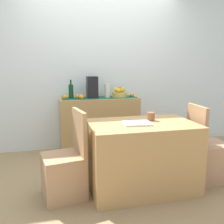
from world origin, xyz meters
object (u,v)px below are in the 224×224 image
Objects in this scene: wine_bottle at (71,91)px; fruit_bowl at (119,94)px; ceramic_vase at (107,91)px; chair_by_corner at (207,158)px; dining_table at (141,156)px; chair_near_window at (65,172)px; sideboard_console at (100,124)px; open_book at (137,123)px; coffee_maker at (92,87)px; coffee_cup at (151,116)px.

fruit_bowl is at bearing 0.00° from wine_bottle.
chair_by_corner is at bearing -55.17° from ceramic_vase.
dining_table is at bearing -86.00° from ceramic_vase.
chair_by_corner is at bearing -61.44° from fruit_bowl.
dining_table is 0.83m from chair_near_window.
sideboard_console is at bearing 0.00° from wine_bottle.
open_book is (-0.07, -0.05, 0.38)m from dining_table.
fruit_bowl is (0.32, 0.00, 0.47)m from sideboard_console.
coffee_maker is 0.37× the size of chair_near_window.
fruit_bowl is 1.38m from open_book.
wine_bottle is 0.33m from coffee_maker.
fruit_bowl reaches higher than coffee_cup.
coffee_cup is at bearing -69.65° from coffee_maker.
chair_near_window and chair_by_corner have the same top height.
fruit_bowl is 0.21× the size of dining_table.
ceramic_vase is 2.41× the size of coffee_cup.
fruit_bowl is 1.73m from chair_near_window.
sideboard_console is 1.46m from chair_near_window.
coffee_cup is at bearing 38.74° from open_book.
wine_bottle is at bearing 180.00° from ceramic_vase.
chair_near_window is (-0.75, 0.05, -0.48)m from open_book.
coffee_maker is 0.24m from ceramic_vase.
open_book is (0.25, -1.36, -0.26)m from coffee_maker.
wine_bottle is at bearing 118.50° from open_book.
wine_bottle is 1.01× the size of open_book.
chair_near_window is at bearing -110.85° from coffee_maker.
fruit_bowl is 1.62m from chair_by_corner.
coffee_cup is 0.87m from chair_by_corner.
wine_bottle reaches higher than ceramic_vase.
wine_bottle reaches higher than fruit_bowl.
wine_bottle reaches higher than chair_by_corner.
coffee_cup is (0.78, -1.23, -0.17)m from wine_bottle.
ceramic_vase is 0.19× the size of dining_table.
chair_by_corner is (0.92, -1.32, -0.69)m from ceramic_vase.
open_book is (0.14, -1.36, 0.33)m from sideboard_console.
fruit_bowl is at bearing 0.00° from ceramic_vase.
wine_bottle is 0.32× the size of chair_by_corner.
dining_table is at bearing -63.90° from wine_bottle.
sideboard_console reaches higher than coffee_cup.
ceramic_vase is at bearing 124.83° from chair_by_corner.
fruit_bowl is 0.83× the size of open_book.
open_book is at bearing -176.94° from chair_by_corner.
chair_near_window is at bearing -178.08° from open_book.
chair_near_window reaches higher than dining_table.
sideboard_console is at bearing 65.14° from chair_near_window.
sideboard_console is 0.60m from coffee_maker.
dining_table is 0.44m from coffee_cup.
wine_bottle is (-0.75, 0.00, 0.07)m from fruit_bowl.
wine_bottle is 0.86× the size of coffee_maker.
ceramic_vase is 1.38m from open_book.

